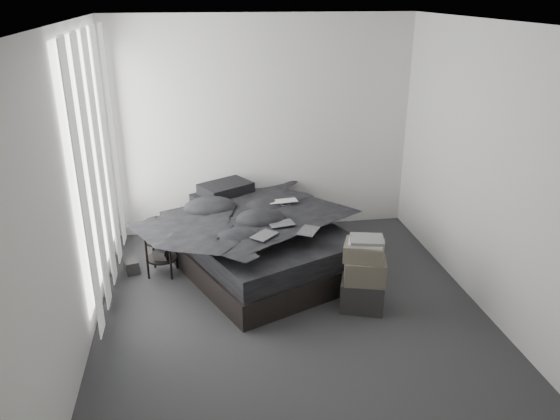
{
  "coord_description": "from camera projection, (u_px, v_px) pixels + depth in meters",
  "views": [
    {
      "loc": [
        -0.81,
        -4.28,
        2.84
      ],
      "look_at": [
        0.0,
        0.8,
        0.75
      ],
      "focal_mm": 35.0,
      "sensor_mm": 36.0,
      "label": 1
    }
  ],
  "objects": [
    {
      "name": "comic_c",
      "position": [
        309.0,
        223.0,
        5.29
      ],
      "size": [
        0.27,
        0.3,
        0.01
      ],
      "primitive_type": "cube",
      "rotation": [
        0.0,
        0.0,
        1.03
      ],
      "color": "black",
      "rests_on": "duvet"
    },
    {
      "name": "box_lower",
      "position": [
        362.0,
        294.0,
        5.18
      ],
      "size": [
        0.49,
        0.43,
        0.3
      ],
      "primitive_type": "cube",
      "rotation": [
        0.0,
        0.0,
        -0.34
      ],
      "color": "black",
      "rests_on": "floor"
    },
    {
      "name": "mattress",
      "position": [
        258.0,
        236.0,
        5.86
      ],
      "size": [
        2.12,
        2.36,
        0.21
      ],
      "primitive_type": "cube",
      "rotation": [
        0.0,
        0.0,
        0.42
      ],
      "color": "black",
      "rests_on": "bed"
    },
    {
      "name": "box_mid",
      "position": [
        365.0,
        270.0,
        5.07
      ],
      "size": [
        0.44,
        0.39,
        0.23
      ],
      "primitive_type": "cube",
      "rotation": [
        0.0,
        0.0,
        -0.27
      ],
      "color": "#554F43",
      "rests_on": "box_lower"
    },
    {
      "name": "wall_front",
      "position": [
        372.0,
        325.0,
        2.69
      ],
      "size": [
        3.6,
        0.01,
        2.6
      ],
      "primitive_type": "cube",
      "color": "silver",
      "rests_on": "ground"
    },
    {
      "name": "window_left",
      "position": [
        93.0,
        159.0,
        5.16
      ],
      "size": [
        0.02,
        2.0,
        2.3
      ],
      "primitive_type": "cube",
      "color": "white",
      "rests_on": "wall_left"
    },
    {
      "name": "wall_right",
      "position": [
        493.0,
        174.0,
        4.88
      ],
      "size": [
        0.01,
        4.2,
        2.6
      ],
      "primitive_type": "cube",
      "color": "silver",
      "rests_on": "ground"
    },
    {
      "name": "wall_back",
      "position": [
        263.0,
        127.0,
        6.54
      ],
      "size": [
        3.6,
        0.01,
        2.6
      ],
      "primitive_type": "cube",
      "color": "silver",
      "rests_on": "ground"
    },
    {
      "name": "floor",
      "position": [
        293.0,
        316.0,
        5.1
      ],
      "size": [
        3.6,
        4.2,
        0.01
      ],
      "primitive_type": "cube",
      "color": "#2C2C2E",
      "rests_on": "ground"
    },
    {
      "name": "floor_books",
      "position": [
        132.0,
        266.0,
        5.87
      ],
      "size": [
        0.17,
        0.22,
        0.13
      ],
      "primitive_type": "cube",
      "rotation": [
        0.0,
        0.0,
        0.23
      ],
      "color": "black",
      "rests_on": "floor"
    },
    {
      "name": "ceiling",
      "position": [
        297.0,
        23.0,
        4.12
      ],
      "size": [
        3.6,
        4.2,
        0.01
      ],
      "primitive_type": "cube",
      "color": "white",
      "rests_on": "ground"
    },
    {
      "name": "art_book_snake",
      "position": [
        367.0,
        239.0,
        4.95
      ],
      "size": [
        0.34,
        0.3,
        0.03
      ],
      "primitive_type": "cube",
      "rotation": [
        0.0,
        0.0,
        -0.23
      ],
      "color": "silver",
      "rests_on": "art_book_white"
    },
    {
      "name": "wall_left",
      "position": [
        73.0,
        197.0,
        4.35
      ],
      "size": [
        0.01,
        4.2,
        2.6
      ],
      "primitive_type": "cube",
      "color": "silver",
      "rests_on": "ground"
    },
    {
      "name": "pillow_lower",
      "position": [
        220.0,
        200.0,
        6.38
      ],
      "size": [
        0.71,
        0.62,
        0.14
      ],
      "primitive_type": "cube",
      "rotation": [
        0.0,
        0.0,
        0.42
      ],
      "color": "black",
      "rests_on": "mattress"
    },
    {
      "name": "laptop",
      "position": [
        284.0,
        197.0,
        5.96
      ],
      "size": [
        0.34,
        0.24,
        0.03
      ],
      "primitive_type": "imported",
      "rotation": [
        0.0,
        0.0,
        0.1
      ],
      "color": "silver",
      "rests_on": "duvet"
    },
    {
      "name": "side_stand",
      "position": [
        161.0,
        248.0,
        5.76
      ],
      "size": [
        0.38,
        0.38,
        0.6
      ],
      "primitive_type": "cylinder",
      "rotation": [
        0.0,
        0.0,
        -0.21
      ],
      "color": "black",
      "rests_on": "floor"
    },
    {
      "name": "comic_a",
      "position": [
        264.0,
        228.0,
        5.2
      ],
      "size": [
        0.29,
        0.3,
        0.01
      ],
      "primitive_type": "cube",
      "rotation": [
        0.0,
        0.0,
        0.8
      ],
      "color": "black",
      "rests_on": "duvet"
    },
    {
      "name": "pillow_upper",
      "position": [
        226.0,
        189.0,
        6.35
      ],
      "size": [
        0.68,
        0.62,
        0.13
      ],
      "primitive_type": "cube",
      "rotation": [
        0.0,
        0.0,
        0.52
      ],
      "color": "black",
      "rests_on": "pillow_lower"
    },
    {
      "name": "duvet",
      "position": [
        260.0,
        218.0,
        5.74
      ],
      "size": [
        2.04,
        2.16,
        0.23
      ],
      "primitive_type": "imported",
      "rotation": [
        0.0,
        0.0,
        0.42
      ],
      "color": "black",
      "rests_on": "mattress"
    },
    {
      "name": "art_book_white",
      "position": [
        366.0,
        242.0,
        4.97
      ],
      "size": [
        0.37,
        0.33,
        0.03
      ],
      "primitive_type": "cube",
      "rotation": [
        0.0,
        0.0,
        -0.34
      ],
      "color": "silver",
      "rests_on": "box_upper"
    },
    {
      "name": "comic_b",
      "position": [
        281.0,
        216.0,
        5.46
      ],
      "size": [
        0.28,
        0.21,
        0.01
      ],
      "primitive_type": "cube",
      "rotation": [
        0.0,
        0.0,
        0.21
      ],
      "color": "black",
      "rests_on": "duvet"
    },
    {
      "name": "papers",
      "position": [
        159.0,
        222.0,
        5.64
      ],
      "size": [
        0.24,
        0.18,
        0.01
      ],
      "primitive_type": "cube",
      "rotation": [
        0.0,
        0.0,
        -0.04
      ],
      "color": "white",
      "rests_on": "side_stand"
    },
    {
      "name": "bed",
      "position": [
        258.0,
        256.0,
        5.96
      ],
      "size": [
        2.19,
        2.44,
        0.27
      ],
      "primitive_type": "cube",
      "rotation": [
        0.0,
        0.0,
        0.42
      ],
      "color": "black",
      "rests_on": "floor"
    },
    {
      "name": "curtain_left",
      "position": [
        99.0,
        165.0,
        5.19
      ],
      "size": [
        0.06,
        2.12,
        2.48
      ],
      "primitive_type": "cube",
      "color": "white",
      "rests_on": "wall_left"
    },
    {
      "name": "box_upper",
      "position": [
        364.0,
        251.0,
        5.01
      ],
      "size": [
        0.44,
        0.4,
        0.16
      ],
      "primitive_type": "cube",
      "rotation": [
        0.0,
        0.0,
        -0.39
      ],
      "color": "#554F43",
      "rests_on": "box_mid"
    }
  ]
}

